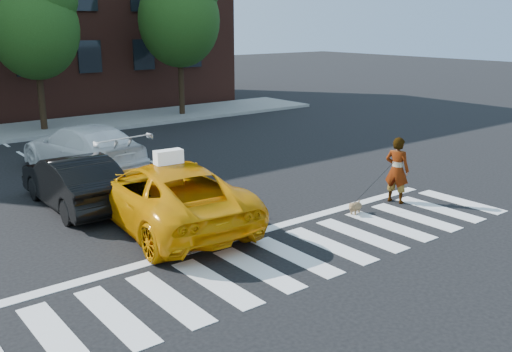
# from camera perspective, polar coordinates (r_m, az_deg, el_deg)

# --- Properties ---
(ground) EXTENTS (120.00, 120.00, 0.00)m
(ground) POSITION_cam_1_polar(r_m,az_deg,el_deg) (11.94, 3.96, -8.04)
(ground) COLOR black
(ground) RESTS_ON ground
(crosswalk) EXTENTS (13.00, 2.40, 0.01)m
(crosswalk) POSITION_cam_1_polar(r_m,az_deg,el_deg) (11.94, 3.96, -8.02)
(crosswalk) COLOR silver
(crosswalk) RESTS_ON ground
(stop_line) EXTENTS (12.00, 0.30, 0.01)m
(stop_line) POSITION_cam_1_polar(r_m,az_deg,el_deg) (13.08, -0.75, -5.86)
(stop_line) COLOR silver
(stop_line) RESTS_ON ground
(sidewalk_far) EXTENTS (30.00, 4.00, 0.15)m
(sidewalk_far) POSITION_cam_1_polar(r_m,az_deg,el_deg) (27.06, -21.72, 4.27)
(sidewalk_far) COLOR slate
(sidewalk_far) RESTS_ON ground
(tree_mid) EXTENTS (3.69, 3.69, 7.10)m
(tree_mid) POSITION_cam_1_polar(r_m,az_deg,el_deg) (26.33, -21.28, 14.53)
(tree_mid) COLOR black
(tree_mid) RESTS_ON ground
(tree_right) EXTENTS (4.00, 4.00, 7.70)m
(tree_right) POSITION_cam_1_polar(r_m,az_deg,el_deg) (29.22, -7.67, 16.17)
(tree_right) COLOR black
(tree_right) RESTS_ON ground
(taxi) EXTENTS (3.07, 5.76, 1.54)m
(taxi) POSITION_cam_1_polar(r_m,az_deg,el_deg) (13.65, -9.00, -1.75)
(taxi) COLOR orange
(taxi) RESTS_ON ground
(black_sedan) EXTENTS (1.53, 4.27, 1.40)m
(black_sedan) POSITION_cam_1_polar(r_m,az_deg,el_deg) (15.51, -17.77, -0.50)
(black_sedan) COLOR black
(black_sedan) RESTS_ON ground
(white_suv) EXTENTS (2.79, 5.50, 1.53)m
(white_suv) POSITION_cam_1_polar(r_m,az_deg,el_deg) (19.19, -16.91, 2.69)
(white_suv) COLOR white
(white_suv) RESTS_ON ground
(woman) EXTENTS (0.60, 0.75, 1.78)m
(woman) POSITION_cam_1_polar(r_m,az_deg,el_deg) (15.59, 13.92, 0.59)
(woman) COLOR #999999
(woman) RESTS_ON ground
(dog) EXTENTS (0.57, 0.36, 0.34)m
(dog) POSITION_cam_1_polar(r_m,az_deg,el_deg) (14.58, 9.85, -3.05)
(dog) COLOR olive
(dog) RESTS_ON ground
(taxi_sign) EXTENTS (0.67, 0.34, 0.32)m
(taxi_sign) POSITION_cam_1_polar(r_m,az_deg,el_deg) (13.24, -8.74, 1.91)
(taxi_sign) COLOR white
(taxi_sign) RESTS_ON taxi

